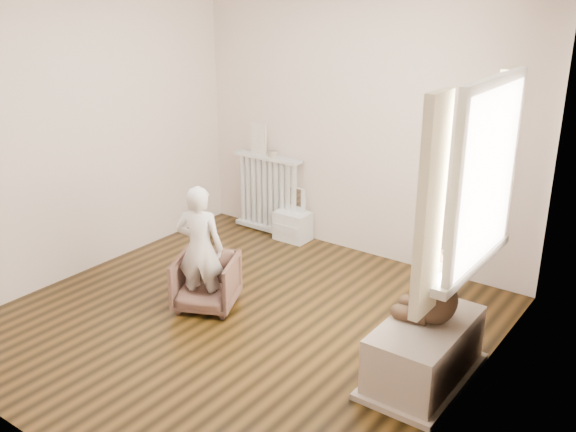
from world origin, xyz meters
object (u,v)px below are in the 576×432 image
Objects in this scene: radiator at (268,197)px; child at (200,248)px; plush_cat at (469,238)px; toy_vanity at (293,215)px; teddy_bear at (434,289)px; toy_bench at (424,353)px; armchair at (206,282)px.

child reaches higher than radiator.
plush_cat is at bearing 165.83° from child.
teddy_bear is (2.19, -1.46, 0.40)m from toy_vanity.
teddy_bear is at bearing -30.41° from radiator.
toy_bench is 0.47m from teddy_bear.
toy_bench is at bearing -105.59° from teddy_bear.
plush_cat reaches higher than radiator.
teddy_bear is (0.01, 0.05, 0.47)m from toy_bench.
toy_vanity is 2.65m from toy_bench.
teddy_bear is at bearing -33.71° from toy_vanity.
plush_cat is (0.14, 0.23, 0.80)m from toy_bench.
child is at bearing -157.10° from plush_cat.
armchair is at bearing -176.69° from toy_bench.
plush_cat is at bearing 58.72° from toy_bench.
toy_vanity is at bearing -105.54° from child.
plush_cat reaches higher than teddy_bear.
plush_cat is (2.04, 0.34, 0.77)m from armchair.
teddy_bear reaches higher than toy_bench.
teddy_bear reaches higher than radiator.
armchair reaches higher than toy_bench.
radiator is 3.50× the size of plush_cat.
plush_cat is at bearing 46.02° from teddy_bear.
armchair is 2.21m from plush_cat.
radiator is 1.82m from child.
child is at bearing -175.19° from toy_bench.
radiator is at bearing 165.93° from plush_cat.
plush_cat reaches higher than toy_bench.
teddy_bear is (2.54, -1.49, 0.28)m from radiator.
toy_vanity is 2.30× the size of plush_cat.
plush_cat is at bearing -15.53° from armchair.
radiator is at bearing 148.65° from toy_bench.
teddy_bear is 0.40m from plush_cat.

